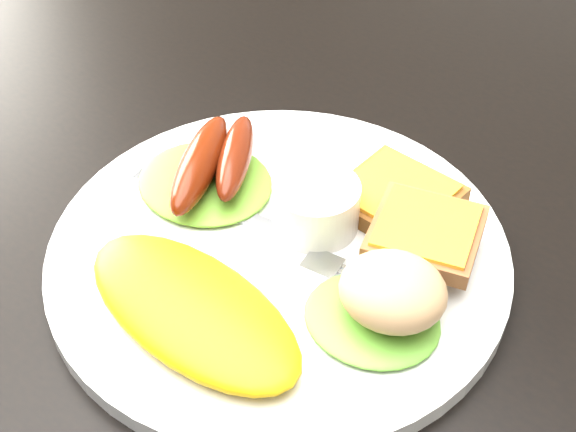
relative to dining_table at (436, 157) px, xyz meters
The scene contains 12 objects.
dining_table is the anchor object (origin of this frame).
plate 0.18m from the dining_table, 95.34° to the right, with size 0.30×0.30×0.01m, color white.
lettuce_left 0.19m from the dining_table, 119.56° to the right, with size 0.10×0.09×0.01m, color #53A31C.
lettuce_right 0.21m from the dining_table, 71.47° to the right, with size 0.08×0.07×0.01m, color #459730.
omelette 0.26m from the dining_table, 94.15° to the right, with size 0.16×0.08×0.02m, color yellow.
sausage_a 0.20m from the dining_table, 120.17° to the right, with size 0.03×0.10×0.03m, color maroon.
sausage_b 0.17m from the dining_table, 119.38° to the right, with size 0.02×0.09×0.02m, color maroon.
ramekin 0.16m from the dining_table, 93.90° to the right, with size 0.06×0.06×0.03m, color white.
toast_a 0.11m from the dining_table, 78.01° to the right, with size 0.07×0.07×0.01m, color #8F4916.
toast_b 0.15m from the dining_table, 64.96° to the right, with size 0.07×0.07×0.01m, color #975B32.
potato_salad 0.20m from the dining_table, 68.90° to the right, with size 0.06×0.06×0.03m, color beige.
fork 0.19m from the dining_table, 111.15° to the right, with size 0.14×0.01×0.00m, color #ADAFB7.
Camera 1 is at (0.21, -0.46, 1.13)m, focal length 50.00 mm.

